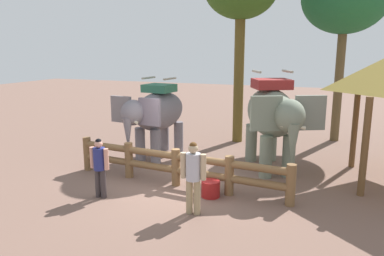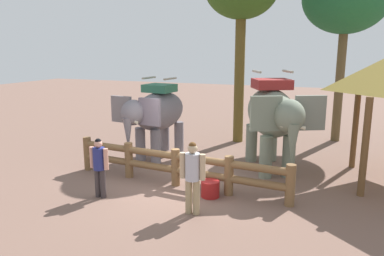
% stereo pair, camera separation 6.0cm
% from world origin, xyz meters
% --- Properties ---
extents(ground_plane, '(60.00, 60.00, 0.00)m').
position_xyz_m(ground_plane, '(0.00, 0.00, 0.00)').
color(ground_plane, brown).
extents(log_fence, '(6.55, 0.77, 1.05)m').
position_xyz_m(log_fence, '(0.00, 0.18, 0.60)').
color(log_fence, brown).
rests_on(log_fence, ground).
extents(elephant_near_left, '(1.86, 3.31, 2.81)m').
position_xyz_m(elephant_near_left, '(-1.73, 2.47, 1.58)').
color(elephant_near_left, slate).
rests_on(elephant_near_left, ground).
extents(elephant_center, '(2.87, 3.67, 3.12)m').
position_xyz_m(elephant_center, '(2.25, 2.46, 1.76)').
color(elephant_center, slate).
rests_on(elephant_center, ground).
extents(tourist_woman_in_black, '(0.61, 0.35, 1.72)m').
position_xyz_m(tourist_woman_in_black, '(1.12, -1.38, 0.99)').
color(tourist_woman_in_black, '#9D8861').
rests_on(tourist_woman_in_black, ground).
extents(tourist_man_in_blue, '(0.55, 0.31, 1.56)m').
position_xyz_m(tourist_man_in_blue, '(-1.46, -1.32, 0.90)').
color(tourist_man_in_blue, '#372F31').
rests_on(tourist_man_in_blue, ground).
extents(feed_bucket, '(0.48, 0.48, 0.43)m').
position_xyz_m(feed_bucket, '(1.17, -0.25, 0.21)').
color(feed_bucket, maroon).
rests_on(feed_bucket, ground).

